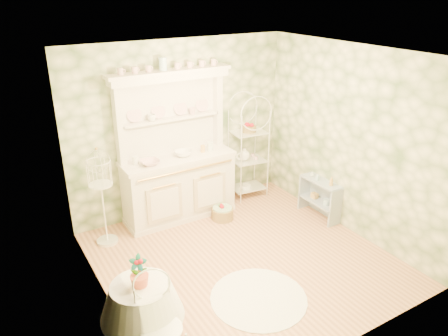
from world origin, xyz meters
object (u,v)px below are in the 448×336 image
birdcage_stand (102,195)px  floor_basket (223,213)px  round_table (143,311)px  bakers_rack (249,146)px  kitchen_dresser (177,148)px  side_shelf (320,198)px  cafe_chair (162,335)px

birdcage_stand → floor_basket: (1.76, -0.28, -0.66)m
round_table → floor_basket: bearing=41.7°
bakers_rack → birdcage_stand: bakers_rack is taller
kitchen_dresser → side_shelf: 2.35m
side_shelf → round_table: bearing=-160.7°
bakers_rack → side_shelf: size_ratio=2.50×
cafe_chair → birdcage_stand: (0.20, 2.44, 0.38)m
side_shelf → cafe_chair: bearing=-154.7°
bakers_rack → birdcage_stand: 2.58m
kitchen_dresser → bakers_rack: bearing=2.7°
cafe_chair → side_shelf: bearing=41.3°
birdcage_stand → bakers_rack: bearing=5.1°
birdcage_stand → kitchen_dresser: bearing=7.6°
bakers_rack → floor_basket: bearing=-141.9°
round_table → birdcage_stand: bearing=83.2°
kitchen_dresser → birdcage_stand: kitchen_dresser is taller
bakers_rack → floor_basket: 1.25m
floor_basket → bakers_rack: bearing=31.8°
round_table → cafe_chair: size_ratio=1.06×
round_table → floor_basket: round_table is taller
bakers_rack → kitchen_dresser: bearing=-171.0°
cafe_chair → round_table: bearing=113.6°
round_table → side_shelf: bearing=17.7°
birdcage_stand → floor_basket: birdcage_stand is taller
side_shelf → birdcage_stand: bearing=164.1°
side_shelf → birdcage_stand: (-3.12, 0.98, 0.45)m
side_shelf → floor_basket: side_shelf is taller
kitchen_dresser → round_table: bearing=-123.6°
bakers_rack → side_shelf: bakers_rack is taller
side_shelf → floor_basket: bearing=154.0°
kitchen_dresser → floor_basket: bearing=-40.0°
side_shelf → bakers_rack: bearing=115.8°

